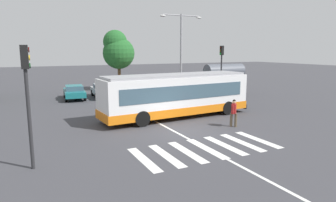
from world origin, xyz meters
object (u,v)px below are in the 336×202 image
object	(u,v)px
parked_car_silver	(103,90)
parked_car_champagne	(128,88)
traffic_light_near_corner	(27,88)
background_tree_right	(118,50)
pedestrian_crossing_street	(234,111)
parked_car_white	(174,86)
parked_car_red	(151,86)
bus_stop_shelter	(224,72)
city_transit_bus	(177,95)
parked_car_teal	(74,91)
traffic_light_far_corner	(221,63)
twin_arm_street_lamp	(181,46)

from	to	relation	value
parked_car_silver	parked_car_champagne	world-z (taller)	same
traffic_light_near_corner	background_tree_right	size ratio (longest dim) A/B	0.70
pedestrian_crossing_street	parked_car_silver	size ratio (longest dim) A/B	0.37
parked_car_white	background_tree_right	bearing A→B (deg)	136.82
parked_car_champagne	parked_car_red	size ratio (longest dim) A/B	1.00
parked_car_white	bus_stop_shelter	world-z (taller)	bus_stop_shelter
pedestrian_crossing_street	parked_car_red	bearing A→B (deg)	86.05
city_transit_bus	parked_car_champagne	xyz separation A→B (m)	(0.26, 11.36, -0.82)
pedestrian_crossing_street	parked_car_red	xyz separation A→B (m)	(1.07, 15.50, -0.20)
traffic_light_near_corner	parked_car_champagne	bearing A→B (deg)	60.07
parked_car_champagne	traffic_light_near_corner	size ratio (longest dim) A/B	0.94
pedestrian_crossing_street	background_tree_right	bearing A→B (deg)	93.93
parked_car_teal	parked_car_red	xyz separation A→B (m)	(8.22, 0.28, 0.00)
traffic_light_near_corner	parked_car_teal	bearing A→B (deg)	75.84
traffic_light_near_corner	bus_stop_shelter	xyz separation A→B (m)	(19.29, 13.23, -0.85)
parked_car_champagne	parked_car_teal	bearing A→B (deg)	-179.63
pedestrian_crossing_street	parked_car_white	size ratio (longest dim) A/B	0.37
pedestrian_crossing_street	background_tree_right	xyz separation A→B (m)	(-1.35, 19.70, 3.75)
parked_car_red	parked_car_white	bearing A→B (deg)	-10.79
traffic_light_far_corner	background_tree_right	size ratio (longest dim) A/B	0.73
twin_arm_street_lamp	parked_car_white	bearing A→B (deg)	72.94
city_transit_bus	parked_car_teal	size ratio (longest dim) A/B	2.41
pedestrian_crossing_street	traffic_light_near_corner	distance (m)	11.78
parked_car_champagne	bus_stop_shelter	xyz separation A→B (m)	(9.52, -3.74, 1.65)
parked_car_teal	parked_car_champagne	bearing A→B (deg)	0.37
parked_car_champagne	traffic_light_far_corner	world-z (taller)	traffic_light_far_corner
parked_car_champagne	traffic_light_near_corner	distance (m)	19.75
city_transit_bus	bus_stop_shelter	xyz separation A→B (m)	(9.78, 7.61, 0.83)
city_transit_bus	traffic_light_far_corner	bearing A→B (deg)	35.87
traffic_light_far_corner	parked_car_red	bearing A→B (deg)	131.38
city_transit_bus	background_tree_right	xyz separation A→B (m)	(0.56, 15.79, 3.13)
traffic_light_near_corner	background_tree_right	distance (m)	23.71
pedestrian_crossing_street	twin_arm_street_lamp	world-z (taller)	twin_arm_street_lamp
parked_car_red	background_tree_right	xyz separation A→B (m)	(-2.42, 4.19, 3.95)
parked_car_white	traffic_light_near_corner	world-z (taller)	traffic_light_near_corner
city_transit_bus	parked_car_teal	bearing A→B (deg)	114.84
parked_car_teal	traffic_light_far_corner	world-z (taller)	traffic_light_far_corner
parked_car_red	bus_stop_shelter	xyz separation A→B (m)	(6.79, -3.99, 1.65)
pedestrian_crossing_street	background_tree_right	distance (m)	20.10
city_transit_bus	parked_car_red	distance (m)	12.01
parked_car_silver	background_tree_right	world-z (taller)	background_tree_right
bus_stop_shelter	pedestrian_crossing_street	bearing A→B (deg)	-124.34
parked_car_silver	parked_car_red	world-z (taller)	same
parked_car_white	parked_car_red	bearing A→B (deg)	169.21
pedestrian_crossing_street	traffic_light_far_corner	distance (m)	11.77
parked_car_red	bus_stop_shelter	size ratio (longest dim) A/B	1.03
bus_stop_shelter	traffic_light_far_corner	bearing A→B (deg)	-133.88
pedestrian_crossing_street	background_tree_right	size ratio (longest dim) A/B	0.24
city_transit_bus	pedestrian_crossing_street	bearing A→B (deg)	-63.89
city_transit_bus	background_tree_right	world-z (taller)	background_tree_right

